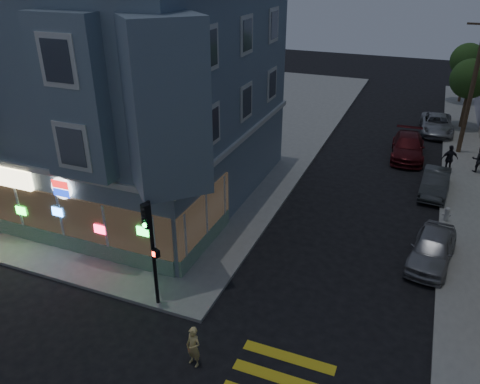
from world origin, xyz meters
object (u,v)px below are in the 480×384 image
Objects in this scene: parked_car_b at (435,183)px; traffic_signal at (150,238)px; running_child at (193,347)px; pedestrian_b at (449,159)px; parked_car_c at (408,147)px; fire_hydrant at (447,214)px; street_tree_far at (468,60)px; utility_pole at (473,85)px; parked_car_d at (437,124)px; pedestrian_a at (479,159)px; street_tree_near at (470,79)px; parked_car_a at (432,249)px.

parked_car_b is 0.91× the size of traffic_signal.
pedestrian_b is at bearing 85.02° from running_child.
parked_car_c is at bearing 91.07° from traffic_signal.
parked_car_c is (-2.57, 2.00, -0.29)m from pedestrian_b.
running_child is at bearing -109.17° from parked_car_b.
traffic_signal reaches higher than fire_hydrant.
street_tree_far is 38.90m from running_child.
parked_car_d is (-1.59, 4.08, -4.11)m from utility_pole.
pedestrian_a is 0.41× the size of parked_car_b.
street_tree_near is (0.20, 6.00, -0.86)m from utility_pole.
street_tree_far is 3.00× the size of pedestrian_b.
street_tree_far reaches higher than parked_car_c.
parked_car_d is at bearing 93.47° from fire_hydrant.
traffic_signal reaches higher than parked_car_a.
utility_pole reaches higher than parked_car_c.
street_tree_far is 3.48× the size of running_child.
fire_hydrant is (10.29, 11.18, -2.61)m from traffic_signal.
fire_hydrant is at bearing 76.04° from running_child.
pedestrian_a is 0.39× the size of parked_car_a.
utility_pole reaches higher than parked_car_a.
parked_car_c is at bearing 106.67° from fire_hydrant.
parked_car_d reaches higher than fire_hydrant.
traffic_signal reaches higher than parked_car_b.
parked_car_a is 12.31m from traffic_signal.
running_child reaches higher than parked_car_b.
pedestrian_b is (-1.70, -0.77, 0.05)m from pedestrian_a.
utility_pole is 5.43× the size of pedestrian_a.
parked_car_a is at bearing 68.68° from running_child.
pedestrian_b is 0.40× the size of traffic_signal.
parked_car_c is at bearing 93.04° from running_child.
pedestrian_a is at bearing 86.35° from parked_car_a.
pedestrian_b reaches higher than parked_car_a.
pedestrian_a is at bearing 81.69° from running_child.
utility_pole is at bearing 86.23° from fire_hydrant.
parked_car_d is (1.68, 6.11, -0.05)m from parked_car_c.
pedestrian_a is at bearing -72.99° from utility_pole.
parked_car_b is at bearing 83.36° from running_child.
running_child is at bearing -119.67° from parked_car_a.
street_tree_near and street_tree_far have the same top height.
utility_pole is at bearing -83.72° from pedestrian_a.
parked_car_d is 6.62× the size of fire_hydrant.
street_tree_far reaches higher than fire_hydrant.
traffic_signal is at bearing -135.62° from parked_car_a.
traffic_signal is (-10.99, -21.81, -1.64)m from utility_pole.
fire_hydrant is at bearing -93.77° from utility_pole.
traffic_signal reaches higher than pedestrian_b.
running_child reaches higher than fire_hydrant.
utility_pole is 2.02× the size of traffic_signal.
utility_pole is at bearing 85.64° from traffic_signal.
parked_car_d is at bearing 71.29° from parked_car_c.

